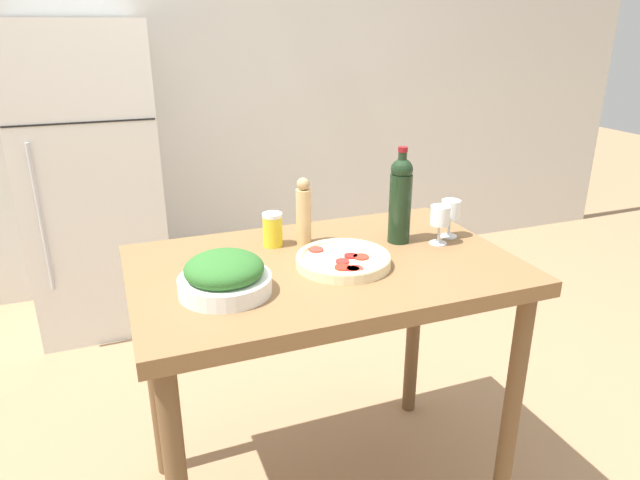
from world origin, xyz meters
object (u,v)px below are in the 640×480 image
object	(u,v)px
wine_glass_far	(450,211)
pepper_mill	(304,212)
homemade_pizza	(343,260)
wine_bottle	(400,198)
wine_glass_near	(440,218)
salad_bowl	(225,276)
salt_canister	(273,230)
refrigerator	(91,180)

from	to	relation	value
wine_glass_far	pepper_mill	xyz separation A→B (m)	(-0.48, 0.12, 0.02)
homemade_pizza	wine_bottle	bearing A→B (deg)	25.90
wine_glass_near	salad_bowl	world-z (taller)	wine_glass_near
salt_canister	homemade_pizza	bearing A→B (deg)	-57.18
wine_bottle	wine_glass_far	xyz separation A→B (m)	(0.18, -0.02, -0.06)
salt_canister	wine_bottle	bearing A→B (deg)	-15.55
wine_glass_far	refrigerator	bearing A→B (deg)	125.16
refrigerator	wine_glass_far	xyz separation A→B (m)	(1.15, -1.63, 0.19)
refrigerator	salad_bowl	world-z (taller)	refrigerator
wine_bottle	pepper_mill	distance (m)	0.32
pepper_mill	salad_bowl	world-z (taller)	pepper_mill
wine_bottle	salt_canister	bearing A→B (deg)	164.45
wine_glass_near	salt_canister	size ratio (longest dim) A/B	1.17
salad_bowl	homemade_pizza	size ratio (longest dim) A/B	0.88
wine_glass_near	refrigerator	bearing A→B (deg)	122.84
wine_glass_far	homemade_pizza	world-z (taller)	wine_glass_far
refrigerator	wine_bottle	xyz separation A→B (m)	(0.97, -1.61, 0.25)
refrigerator	salt_canister	xyz separation A→B (m)	(0.57, -1.50, 0.15)
wine_glass_near	wine_glass_far	world-z (taller)	same
refrigerator	salt_canister	distance (m)	1.61
homemade_pizza	refrigerator	bearing A→B (deg)	112.48
refrigerator	wine_glass_far	bearing A→B (deg)	-54.84
wine_bottle	wine_glass_far	size ratio (longest dim) A/B	2.45
pepper_mill	salt_canister	bearing A→B (deg)	170.59
refrigerator	pepper_mill	world-z (taller)	refrigerator
wine_glass_far	salad_bowl	distance (m)	0.82
pepper_mill	salt_canister	xyz separation A→B (m)	(-0.10, 0.02, -0.05)
salad_bowl	homemade_pizza	world-z (taller)	salad_bowl
salad_bowl	salt_canister	size ratio (longest dim) A/B	2.27
wine_glass_near	pepper_mill	bearing A→B (deg)	158.67
pepper_mill	homemade_pizza	distance (m)	0.24
wine_bottle	salad_bowl	distance (m)	0.66
wine_glass_far	salt_canister	xyz separation A→B (m)	(-0.59, 0.14, -0.04)
salad_bowl	salt_canister	xyz separation A→B (m)	(0.22, 0.29, 0.01)
wine_glass_far	salt_canister	distance (m)	0.60
pepper_mill	wine_glass_far	bearing A→B (deg)	-13.84
wine_bottle	salad_bowl	size ratio (longest dim) A/B	1.26
wine_bottle	salad_bowl	xyz separation A→B (m)	(-0.62, -0.18, -0.10)
wine_glass_far	homemade_pizza	size ratio (longest dim) A/B	0.46
refrigerator	wine_glass_near	bearing A→B (deg)	-57.16
pepper_mill	salad_bowl	bearing A→B (deg)	-139.64
homemade_pizza	salt_canister	distance (m)	0.28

